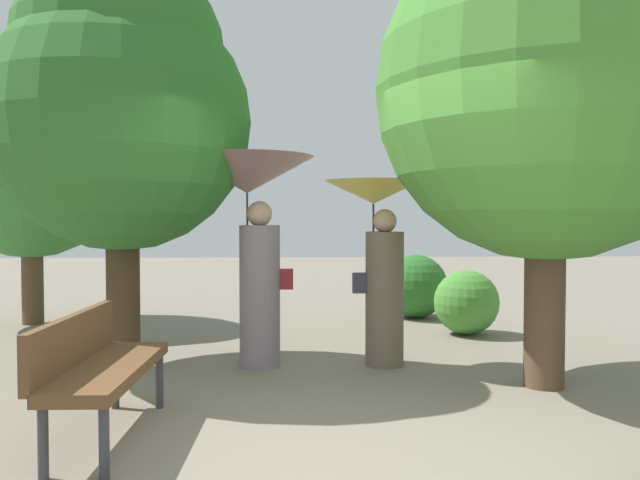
# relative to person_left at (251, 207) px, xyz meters

# --- Properties ---
(ground_plane) EXTENTS (40.00, 40.00, 0.00)m
(ground_plane) POSITION_rel_person_left_xyz_m (0.71, -2.34, -1.58)
(ground_plane) COLOR gray
(person_left) EXTENTS (1.32, 1.32, 2.08)m
(person_left) POSITION_rel_person_left_xyz_m (0.00, 0.00, 0.00)
(person_left) COLOR gray
(person_left) RESTS_ON ground
(person_right) EXTENTS (0.97, 0.97, 1.84)m
(person_right) POSITION_rel_person_left_xyz_m (1.27, 0.00, -0.35)
(person_right) COLOR #6B5B4C
(person_right) RESTS_ON ground
(park_bench) EXTENTS (0.53, 1.51, 0.83)m
(park_bench) POSITION_rel_person_left_xyz_m (-0.90, -2.00, -1.07)
(park_bench) COLOR #38383D
(park_bench) RESTS_ON ground
(tree_near_left) EXTENTS (2.45, 2.45, 3.70)m
(tree_near_left) POSITION_rel_person_left_xyz_m (-3.19, 2.69, 0.75)
(tree_near_left) COLOR brown
(tree_near_left) RESTS_ON ground
(tree_near_right) EXTENTS (2.97, 2.97, 4.46)m
(tree_near_right) POSITION_rel_person_left_xyz_m (2.60, -0.87, 1.22)
(tree_near_right) COLOR brown
(tree_near_right) RESTS_ON ground
(tree_mid_left) EXTENTS (2.51, 2.51, 4.05)m
(tree_mid_left) POSITION_rel_person_left_xyz_m (-1.25, 0.00, 1.03)
(tree_mid_left) COLOR #42301E
(tree_mid_left) RESTS_ON ground
(bush_path_left) EXTENTS (0.94, 0.94, 0.94)m
(bush_path_left) POSITION_rel_person_left_xyz_m (2.25, 2.97, -1.11)
(bush_path_left) COLOR #2D6B28
(bush_path_left) RESTS_ON ground
(bush_path_right) EXTENTS (0.82, 0.82, 0.82)m
(bush_path_right) POSITION_rel_person_left_xyz_m (2.62, 1.61, -1.17)
(bush_path_right) COLOR #4C9338
(bush_path_right) RESTS_ON ground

